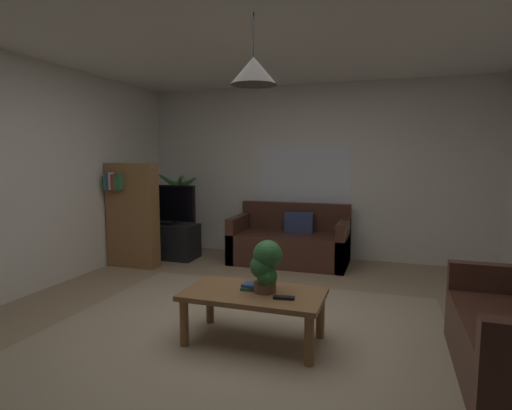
# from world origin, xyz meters

# --- Properties ---
(floor) EXTENTS (5.05, 5.68, 0.02)m
(floor) POSITION_xyz_m (0.00, 0.00, -0.01)
(floor) COLOR #9E8466
(floor) RESTS_ON ground
(rug) EXTENTS (3.28, 3.12, 0.01)m
(rug) POSITION_xyz_m (0.00, -0.20, 0.00)
(rug) COLOR tan
(rug) RESTS_ON ground
(wall_back) EXTENTS (5.17, 0.06, 2.53)m
(wall_back) POSITION_xyz_m (0.00, 2.87, 1.27)
(wall_back) COLOR silver
(wall_back) RESTS_ON ground
(wall_left) EXTENTS (0.06, 5.68, 2.53)m
(wall_left) POSITION_xyz_m (-2.56, 0.00, 1.27)
(wall_left) COLOR silver
(wall_left) RESTS_ON ground
(ceiling) EXTENTS (5.05, 5.68, 0.02)m
(ceiling) POSITION_xyz_m (0.00, 0.00, 2.54)
(ceiling) COLOR white
(window_pane) EXTENTS (1.39, 0.01, 1.01)m
(window_pane) POSITION_xyz_m (-0.11, 2.84, 1.14)
(window_pane) COLOR white
(couch_under_window) EXTENTS (1.60, 0.82, 0.82)m
(couch_under_window) POSITION_xyz_m (-0.18, 2.37, 0.28)
(couch_under_window) COLOR #47281E
(couch_under_window) RESTS_ON ground
(coffee_table) EXTENTS (1.11, 0.60, 0.42)m
(coffee_table) POSITION_xyz_m (0.14, -0.18, 0.35)
(coffee_table) COLOR olive
(coffee_table) RESTS_ON ground
(book_on_table_0) EXTENTS (0.15, 0.13, 0.02)m
(book_on_table_0) POSITION_xyz_m (0.09, -0.13, 0.43)
(book_on_table_0) COLOR #387247
(book_on_table_0) RESTS_ON coffee_table
(book_on_table_1) EXTENTS (0.13, 0.13, 0.02)m
(book_on_table_1) POSITION_xyz_m (0.10, -0.13, 0.45)
(book_on_table_1) COLOR #2D4C8C
(book_on_table_1) RESTS_ON coffee_table
(remote_on_table_0) EXTENTS (0.10, 0.17, 0.02)m
(remote_on_table_0) POSITION_xyz_m (0.21, -0.06, 0.43)
(remote_on_table_0) COLOR black
(remote_on_table_0) RESTS_ON coffee_table
(remote_on_table_1) EXTENTS (0.17, 0.07, 0.02)m
(remote_on_table_1) POSITION_xyz_m (0.41, -0.27, 0.43)
(remote_on_table_1) COLOR black
(remote_on_table_1) RESTS_ON coffee_table
(potted_plant_on_table) EXTENTS (0.25, 0.23, 0.42)m
(potted_plant_on_table) POSITION_xyz_m (0.23, -0.16, 0.64)
(potted_plant_on_table) COLOR brown
(potted_plant_on_table) RESTS_ON coffee_table
(tv_stand) EXTENTS (0.90, 0.44, 0.50)m
(tv_stand) POSITION_xyz_m (-1.98, 2.09, 0.25)
(tv_stand) COLOR black
(tv_stand) RESTS_ON ground
(tv) EXTENTS (0.94, 0.16, 0.58)m
(tv) POSITION_xyz_m (-1.98, 2.07, 0.80)
(tv) COLOR black
(tv) RESTS_ON tv_stand
(potted_palm_corner) EXTENTS (0.76, 0.82, 1.34)m
(potted_palm_corner) POSITION_xyz_m (-2.03, 2.57, 0.59)
(potted_palm_corner) COLOR #B77051
(potted_palm_corner) RESTS_ON ground
(bookshelf_corner) EXTENTS (0.70, 0.31, 1.40)m
(bookshelf_corner) POSITION_xyz_m (-2.16, 1.51, 0.72)
(bookshelf_corner) COLOR olive
(bookshelf_corner) RESTS_ON ground
(pendant_lamp) EXTENTS (0.35, 0.35, 0.52)m
(pendant_lamp) POSITION_xyz_m (0.14, -0.18, 2.11)
(pendant_lamp) COLOR black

